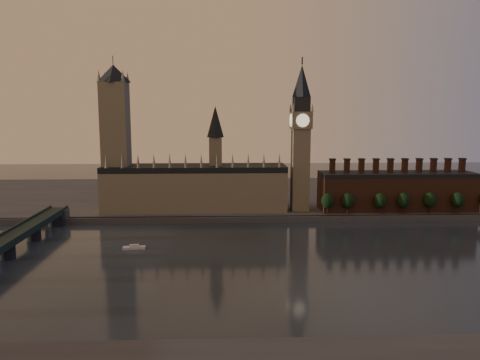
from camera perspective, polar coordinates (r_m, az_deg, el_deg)
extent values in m
plane|color=black|center=(234.01, 9.21, -10.24)|extent=(900.00, 900.00, 0.00)
cube|color=#47474C|center=(318.86, 6.05, -4.76)|extent=(900.00, 4.00, 4.00)
cube|color=#47474C|center=(406.29, 4.25, -1.87)|extent=(900.00, 180.00, 4.00)
cube|color=#766954|center=(337.58, -5.51, -1.24)|extent=(130.00, 30.00, 28.00)
cube|color=black|center=(335.28, -5.55, 1.45)|extent=(130.00, 30.00, 4.00)
cube|color=#766954|center=(333.67, -3.00, 3.17)|extent=(9.00, 9.00, 24.00)
cone|color=black|center=(332.36, -3.03, 7.13)|extent=(12.00, 12.00, 22.00)
cone|color=#766954|center=(329.58, -16.01, 2.27)|extent=(2.60, 2.60, 10.00)
cone|color=#766954|center=(327.18, -14.19, 2.30)|extent=(2.60, 2.60, 10.00)
cone|color=#766954|center=(325.11, -12.34, 2.32)|extent=(2.60, 2.60, 10.00)
cone|color=#766954|center=(323.39, -10.46, 2.35)|extent=(2.60, 2.60, 10.00)
cone|color=#766954|center=(322.01, -8.57, 2.37)|extent=(2.60, 2.60, 10.00)
cone|color=#766954|center=(320.99, -6.67, 2.38)|extent=(2.60, 2.60, 10.00)
cone|color=#766954|center=(320.32, -4.75, 2.40)|extent=(2.60, 2.60, 10.00)
cone|color=#766954|center=(320.01, -2.83, 2.41)|extent=(2.60, 2.60, 10.00)
cone|color=#766954|center=(320.06, -0.91, 2.42)|extent=(2.60, 2.60, 10.00)
cone|color=#766954|center=(320.47, 1.01, 2.43)|extent=(2.60, 2.60, 10.00)
cone|color=#766954|center=(321.24, 2.92, 2.43)|extent=(2.60, 2.60, 10.00)
cone|color=#766954|center=(322.37, 4.82, 2.44)|extent=(2.60, 2.60, 10.00)
cube|color=#766954|center=(341.53, -14.86, 3.87)|extent=(18.00, 18.00, 90.00)
cone|color=black|center=(341.55, -15.19, 12.43)|extent=(24.00, 24.00, 12.00)
cylinder|color=#232326|center=(342.05, -15.23, 13.43)|extent=(0.50, 0.50, 12.00)
cone|color=#766954|center=(335.51, -16.84, 12.09)|extent=(3.00, 3.00, 8.00)
cone|color=#766954|center=(331.92, -14.11, 12.24)|extent=(3.00, 3.00, 8.00)
cone|color=#766954|center=(351.00, -16.18, 11.94)|extent=(3.00, 3.00, 8.00)
cone|color=#766954|center=(347.56, -13.56, 12.08)|extent=(3.00, 3.00, 8.00)
cube|color=#766954|center=(334.41, 7.34, 1.23)|extent=(12.00, 12.00, 58.00)
cube|color=#766954|center=(331.90, 7.46, 7.24)|extent=(14.00, 14.00, 12.00)
cube|color=#232326|center=(331.87, 7.49, 9.14)|extent=(11.00, 11.00, 10.00)
cone|color=black|center=(332.48, 7.55, 11.89)|extent=(13.00, 13.00, 22.00)
cylinder|color=#232326|center=(333.59, 7.59, 14.21)|extent=(1.00, 1.00, 5.00)
cylinder|color=beige|center=(324.81, 7.67, 7.21)|extent=(9.00, 0.50, 9.00)
cylinder|color=beige|center=(339.00, 7.25, 7.27)|extent=(9.00, 0.50, 9.00)
cylinder|color=beige|center=(330.79, 6.22, 7.26)|extent=(0.50, 9.00, 9.00)
cylinder|color=beige|center=(333.17, 8.69, 7.22)|extent=(0.50, 9.00, 9.00)
cone|color=#766954|center=(324.41, 6.53, 8.82)|extent=(2.00, 2.00, 6.00)
cone|color=#766954|center=(326.61, 8.81, 8.77)|extent=(2.00, 2.00, 6.00)
cone|color=#766954|center=(337.27, 6.20, 8.81)|extent=(2.00, 2.00, 6.00)
cone|color=#766954|center=(339.38, 8.40, 8.76)|extent=(2.00, 2.00, 6.00)
cube|color=#573021|center=(355.16, 18.50, -1.49)|extent=(110.00, 25.00, 24.00)
cube|color=black|center=(353.19, 18.61, 0.67)|extent=(110.00, 25.00, 3.00)
cube|color=#573021|center=(338.67, 11.19, 1.66)|extent=(3.50, 3.50, 9.00)
cube|color=#232326|center=(338.13, 11.22, 2.50)|extent=(4.20, 4.20, 1.00)
cube|color=#573021|center=(341.22, 12.90, 1.65)|extent=(3.50, 3.50, 9.00)
cube|color=#232326|center=(340.69, 12.93, 2.49)|extent=(4.20, 4.20, 1.00)
cube|color=#573021|center=(344.08, 14.58, 1.65)|extent=(3.50, 3.50, 9.00)
cube|color=#232326|center=(343.55, 14.61, 2.48)|extent=(4.20, 4.20, 1.00)
cube|color=#573021|center=(347.23, 16.23, 1.65)|extent=(3.50, 3.50, 9.00)
cube|color=#232326|center=(346.71, 16.27, 2.47)|extent=(4.20, 4.20, 1.00)
cube|color=#573021|center=(350.66, 17.85, 1.64)|extent=(3.50, 3.50, 9.00)
cube|color=#232326|center=(350.14, 17.89, 2.45)|extent=(4.20, 4.20, 1.00)
cube|color=#573021|center=(354.37, 19.44, 1.63)|extent=(3.50, 3.50, 9.00)
cube|color=#232326|center=(353.85, 19.48, 2.43)|extent=(4.20, 4.20, 1.00)
cube|color=#573021|center=(358.34, 20.99, 1.62)|extent=(3.50, 3.50, 9.00)
cube|color=#232326|center=(357.83, 21.04, 2.42)|extent=(4.20, 4.20, 1.00)
cube|color=#573021|center=(362.57, 22.51, 1.61)|extent=(3.50, 3.50, 9.00)
cube|color=#232326|center=(362.06, 22.56, 2.40)|extent=(4.20, 4.20, 1.00)
cube|color=#573021|center=(367.04, 24.00, 1.60)|extent=(3.50, 3.50, 9.00)
cube|color=#232326|center=(366.55, 24.04, 2.38)|extent=(4.20, 4.20, 1.00)
cube|color=#573021|center=(371.76, 25.44, 1.59)|extent=(3.50, 3.50, 9.00)
cube|color=#232326|center=(371.27, 25.49, 2.36)|extent=(4.20, 4.20, 1.00)
cylinder|color=black|center=(327.27, 10.61, -3.62)|extent=(0.80, 0.80, 6.00)
ellipsoid|color=black|center=(325.99, 10.64, -2.50)|extent=(8.60, 8.60, 10.75)
cylinder|color=black|center=(330.23, 13.00, -3.58)|extent=(0.80, 0.80, 6.00)
ellipsoid|color=black|center=(328.96, 13.03, -2.47)|extent=(8.60, 8.60, 10.75)
cylinder|color=black|center=(336.41, 16.68, -3.50)|extent=(0.80, 0.80, 6.00)
ellipsoid|color=black|center=(335.17, 16.73, -2.42)|extent=(8.60, 8.60, 10.75)
cylinder|color=black|center=(342.00, 19.26, -3.43)|extent=(0.80, 0.80, 6.00)
ellipsoid|color=black|center=(340.78, 19.31, -2.36)|extent=(8.60, 8.60, 10.75)
cylinder|color=black|center=(350.16, 22.09, -3.31)|extent=(0.80, 0.80, 6.00)
ellipsoid|color=black|center=(348.97, 22.14, -2.26)|extent=(8.60, 8.60, 10.75)
cylinder|color=black|center=(357.81, 24.94, -3.24)|extent=(0.80, 0.80, 6.00)
ellipsoid|color=black|center=(356.65, 25.01, -2.22)|extent=(8.60, 8.60, 10.75)
cube|color=#47474C|center=(333.20, -21.42, -3.85)|extent=(14.00, 8.00, 6.00)
cylinder|color=#232326|center=(268.19, -26.52, -7.74)|extent=(8.00, 8.00, 7.75)
cylinder|color=#232326|center=(298.35, -23.84, -5.99)|extent=(8.00, 8.00, 7.75)
cylinder|color=#232326|center=(329.26, -21.67, -4.56)|extent=(8.00, 8.00, 7.75)
cube|color=silver|center=(263.45, -12.77, -8.05)|extent=(12.24, 4.48, 1.37)
cube|color=silver|center=(263.12, -12.78, -7.80)|extent=(5.35, 3.02, 1.03)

